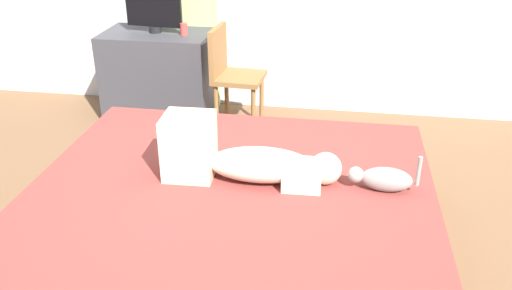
{
  "coord_description": "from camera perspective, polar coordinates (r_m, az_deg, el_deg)",
  "views": [
    {
      "loc": [
        0.49,
        -2.23,
        1.87
      ],
      "look_at": [
        0.09,
        0.29,
        0.6
      ],
      "focal_mm": 37.21,
      "sensor_mm": 36.0,
      "label": 1
    }
  ],
  "objects": [
    {
      "name": "cat",
      "position": [
        2.77,
        13.47,
        -3.53
      ],
      "size": [
        0.36,
        0.12,
        0.21
      ],
      "color": "gray",
      "rests_on": "bed"
    },
    {
      "name": "chair_by_desk",
      "position": [
        4.27,
        -2.77,
        7.92
      ],
      "size": [
        0.4,
        0.4,
        0.86
      ],
      "color": "brown",
      "rests_on": "ground"
    },
    {
      "name": "tv_monitor",
      "position": [
        4.54,
        -10.93,
        14.03
      ],
      "size": [
        0.48,
        0.1,
        0.35
      ],
      "color": "black",
      "rests_on": "desk"
    },
    {
      "name": "bed",
      "position": [
        2.89,
        -2.62,
        -8.31
      ],
      "size": [
        2.16,
        1.92,
        0.45
      ],
      "color": "#997A56",
      "rests_on": "ground"
    },
    {
      "name": "person_lying",
      "position": [
        2.79,
        -1.5,
        -1.47
      ],
      "size": [
        0.94,
        0.29,
        0.34
      ],
      "color": "#CCB299",
      "rests_on": "bed"
    },
    {
      "name": "ground_plane",
      "position": [
        2.95,
        -2.65,
        -12.83
      ],
      "size": [
        16.0,
        16.0,
        0.0
      ],
      "primitive_type": "plane",
      "color": "brown"
    },
    {
      "name": "cup",
      "position": [
        4.45,
        -7.76,
        12.24
      ],
      "size": [
        0.06,
        0.06,
        0.1
      ],
      "primitive_type": "cylinder",
      "color": "#B23D38",
      "rests_on": "desk"
    },
    {
      "name": "desk",
      "position": [
        4.68,
        -10.29,
        7.43
      ],
      "size": [
        0.9,
        0.56,
        0.74
      ],
      "color": "#38383D",
      "rests_on": "ground"
    }
  ]
}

